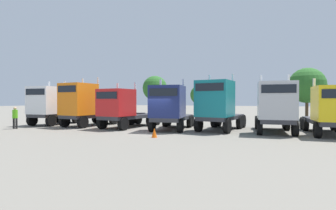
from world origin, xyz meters
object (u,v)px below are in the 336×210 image
at_px(semi_truck_yellow, 332,110).
at_px(traffic_cone_near, 154,133).
at_px(semi_truck_orange, 84,104).
at_px(semi_truck_silver, 275,107).
at_px(semi_truck_navy, 170,107).
at_px(semi_truck_white, 50,105).
at_px(semi_truck_red, 122,108).
at_px(semi_truck_teal, 217,105).
at_px(visitor_with_camera, 15,116).

bearing_deg(semi_truck_yellow, traffic_cone_near, -68.58).
xyz_separation_m(semi_truck_orange, semi_truck_silver, (16.15, 0.84, -0.12)).
distance_m(semi_truck_navy, semi_truck_yellow, 11.22).
bearing_deg(semi_truck_white, semi_truck_orange, 87.54).
relative_size(semi_truck_red, semi_truck_yellow, 1.02).
bearing_deg(semi_truck_orange, semi_truck_silver, 98.67).
distance_m(semi_truck_navy, traffic_cone_near, 4.30).
bearing_deg(semi_truck_teal, semi_truck_silver, 97.31).
relative_size(semi_truck_orange, traffic_cone_near, 10.83).
relative_size(semi_truck_teal, semi_truck_silver, 1.03).
relative_size(semi_truck_orange, semi_truck_silver, 1.09).
height_order(semi_truck_silver, traffic_cone_near, semi_truck_silver).
relative_size(semi_truck_red, traffic_cone_near, 10.80).
bearing_deg(semi_truck_orange, semi_truck_teal, 99.94).
distance_m(semi_truck_orange, visitor_with_camera, 5.53).
bearing_deg(semi_truck_yellow, semi_truck_silver, -93.32).
height_order(semi_truck_red, semi_truck_teal, semi_truck_teal).
xyz_separation_m(semi_truck_white, traffic_cone_near, (12.81, -3.97, -1.64)).
bearing_deg(semi_truck_teal, traffic_cone_near, -24.34).
relative_size(semi_truck_red, semi_truck_teal, 1.05).
relative_size(semi_truck_orange, semi_truck_teal, 1.06).
height_order(semi_truck_yellow, traffic_cone_near, semi_truck_yellow).
xyz_separation_m(semi_truck_teal, visitor_with_camera, (-16.06, -4.54, -0.96)).
distance_m(semi_truck_white, semi_truck_silver, 20.08).
distance_m(semi_truck_red, semi_truck_yellow, 15.55).
distance_m(semi_truck_orange, semi_truck_yellow, 19.63).
height_order(semi_truck_red, semi_truck_yellow, same).
distance_m(semi_truck_white, semi_truck_red, 7.99).
bearing_deg(semi_truck_silver, visitor_with_camera, -81.79).
distance_m(semi_truck_teal, visitor_with_camera, 16.72).
xyz_separation_m(semi_truck_white, semi_truck_orange, (3.91, 0.05, 0.08)).
xyz_separation_m(semi_truck_silver, semi_truck_yellow, (3.46, -0.03, -0.19)).
distance_m(semi_truck_teal, semi_truck_silver, 4.14).
bearing_deg(visitor_with_camera, traffic_cone_near, 82.11).
bearing_deg(semi_truck_navy, semi_truck_silver, 90.26).
height_order(semi_truck_white, semi_truck_red, semi_truck_white).
relative_size(semi_truck_teal, traffic_cone_near, 10.26).
relative_size(semi_truck_silver, traffic_cone_near, 9.92).
xyz_separation_m(semi_truck_white, semi_truck_red, (7.99, 0.03, -0.22)).
bearing_deg(semi_truck_navy, semi_truck_red, -96.15).
bearing_deg(visitor_with_camera, semi_truck_navy, 99.97).
distance_m(semi_truck_orange, semi_truck_navy, 8.42).
distance_m(semi_truck_white, semi_truck_teal, 15.95).
height_order(semi_truck_teal, semi_truck_yellow, semi_truck_teal).
bearing_deg(semi_truck_orange, semi_truck_red, 95.40).
bearing_deg(semi_truck_silver, semi_truck_white, -91.78).
xyz_separation_m(semi_truck_red, visitor_with_camera, (-8.13, -3.63, -0.66)).
xyz_separation_m(semi_truck_orange, semi_truck_teal, (12.01, 0.89, 0.00)).
bearing_deg(semi_truck_yellow, semi_truck_orange, -90.49).
xyz_separation_m(semi_truck_navy, traffic_cone_near, (0.48, -4.00, -1.51)).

